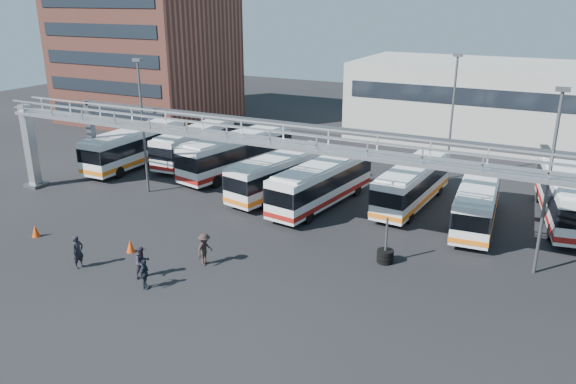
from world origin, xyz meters
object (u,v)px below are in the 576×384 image
at_px(bus_7, 566,195).
at_px(pedestrian_d, 145,274).
at_px(bus_2, 237,152).
at_px(bus_5, 413,183).
at_px(tire_stack, 385,255).
at_px(light_pole_left, 142,120).
at_px(bus_0, 136,145).
at_px(light_pole_back, 452,111).
at_px(light_pole_mid, 550,174).
at_px(bus_3, 283,172).
at_px(pedestrian_b, 142,262).
at_px(cone_right, 130,246).
at_px(pedestrian_c, 205,249).
at_px(bus_6, 478,201).
at_px(bus_4, 321,182).
at_px(bus_1, 195,143).
at_px(pedestrian_a, 78,252).
at_px(cone_left, 35,231).

bearing_deg(bus_7, pedestrian_d, -142.91).
relative_size(bus_2, bus_5, 1.13).
bearing_deg(tire_stack, bus_2, 147.30).
relative_size(light_pole_left, bus_7, 0.89).
bearing_deg(bus_0, tire_stack, -18.88).
height_order(light_pole_back, bus_0, light_pole_back).
relative_size(bus_0, bus_5, 1.07).
distance_m(light_pole_mid, bus_3, 19.53).
height_order(light_pole_left, pedestrian_b, light_pole_left).
relative_size(bus_5, cone_right, 13.25).
bearing_deg(pedestrian_c, tire_stack, -60.30).
bearing_deg(bus_6, bus_7, 28.10).
relative_size(bus_5, pedestrian_d, 6.41).
xyz_separation_m(bus_3, bus_7, (19.46, 3.70, 0.13)).
distance_m(pedestrian_b, cone_right, 3.57).
relative_size(bus_2, bus_4, 1.09).
xyz_separation_m(light_pole_back, bus_1, (-21.68, -5.43, -3.96)).
bearing_deg(light_pole_left, bus_0, 137.56).
bearing_deg(pedestrian_a, pedestrian_d, -87.93).
bearing_deg(bus_0, light_pole_back, 18.62).
height_order(bus_3, pedestrian_c, bus_3).
relative_size(bus_7, pedestrian_d, 7.07).
height_order(light_pole_mid, bus_7, light_pole_mid).
relative_size(bus_1, pedestrian_a, 5.50).
height_order(bus_1, bus_5, bus_1).
distance_m(bus_4, pedestrian_c, 11.91).
bearing_deg(cone_right, cone_left, -171.98).
relative_size(pedestrian_a, tire_stack, 0.70).
height_order(light_pole_left, bus_6, light_pole_left).
relative_size(bus_5, pedestrian_b, 5.85).
bearing_deg(bus_0, bus_4, -6.01).
height_order(bus_6, tire_stack, bus_6).
bearing_deg(tire_stack, bus_0, 161.50).
relative_size(pedestrian_a, cone_right, 2.44).
bearing_deg(bus_3, bus_5, 24.13).
xyz_separation_m(bus_7, cone_left, (-29.72, -17.99, -1.49)).
bearing_deg(bus_5, pedestrian_a, -123.13).
bearing_deg(cone_left, bus_5, 39.58).
height_order(light_pole_left, light_pole_mid, same).
relative_size(bus_4, pedestrian_b, 6.10).
distance_m(light_pole_back, tire_stack, 18.28).
distance_m(bus_6, pedestrian_d, 21.81).
height_order(bus_5, bus_7, bus_7).
relative_size(bus_4, cone_right, 13.82).
xyz_separation_m(light_pole_left, light_pole_back, (20.00, 14.00, 0.00)).
xyz_separation_m(bus_4, pedestrian_c, (-2.05, -11.70, -0.84)).
relative_size(bus_6, tire_stack, 3.73).
distance_m(pedestrian_d, cone_left, 10.88).
bearing_deg(bus_0, bus_3, -3.81).
relative_size(bus_2, bus_6, 1.16).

